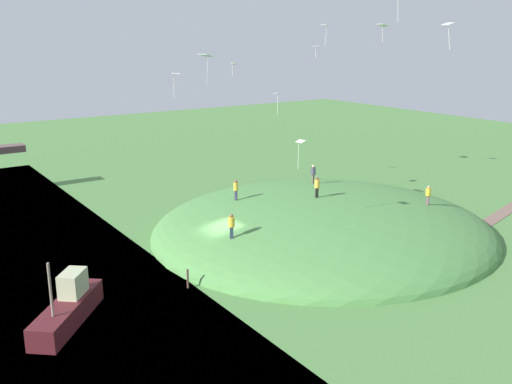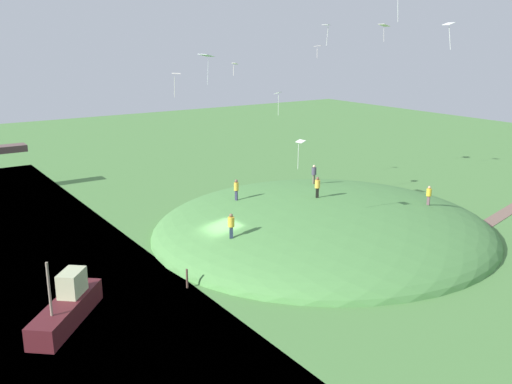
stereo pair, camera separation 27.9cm
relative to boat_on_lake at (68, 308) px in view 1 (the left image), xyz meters
name	(u,v)px [view 1 (the left image)]	position (x,y,z in m)	size (l,w,h in m)	color
ground_plane	(222,254)	(12.51, 4.18, -0.89)	(160.00, 160.00, 0.00)	#4E8040
grass_hill	(322,231)	(22.10, 3.88, -0.89)	(28.40, 27.47, 5.72)	#4D8644
dirt_path	(500,215)	(38.36, -1.82, -0.87)	(11.61, 1.26, 0.04)	#755D50
boat_on_lake	(68,308)	(0.00, 0.00, 0.00)	(5.49, 6.02, 4.31)	#4B181E
person_walking_path	(317,185)	(21.72, 4.28, 3.06)	(0.56, 0.56, 1.74)	black
person_watching_kites	(231,223)	(12.04, 1.96, 2.22)	(0.63, 0.63, 1.80)	#27354B
person_with_child	(428,193)	(29.23, -0.89, 2.38)	(0.51, 0.51, 1.60)	brown
person_near_shore	(313,172)	(25.10, 8.82, 2.81)	(0.53, 0.53, 1.76)	brown
person_on_hilltop	(236,187)	(16.56, 8.53, 2.69)	(0.51, 0.51, 1.77)	#2B2C48
kite_1	(176,75)	(12.84, 11.40, 11.80)	(0.99, 1.14, 1.92)	white
kite_2	(316,46)	(32.60, 17.70, 13.76)	(1.29, 1.27, 1.30)	silver
kite_3	(383,26)	(33.70, 9.41, 15.71)	(0.91, 1.19, 1.67)	silver
kite_4	(206,57)	(14.49, 9.35, 13.22)	(0.96, 1.28, 2.36)	white
kite_5	(277,95)	(23.45, 12.24, 9.58)	(0.88, 0.80, 2.11)	silver
kite_6	(448,26)	(28.85, -1.73, 15.50)	(0.70, 0.92, 1.96)	silver
kite_7	(234,65)	(22.74, 18.54, 12.08)	(0.52, 0.69, 1.26)	silver
kite_8	(325,27)	(31.43, 15.06, 15.69)	(0.68, 0.85, 2.07)	silver
kite_9	(300,144)	(16.86, 0.54, 7.46)	(0.47, 0.67, 2.08)	silver
mooring_post	(188,279)	(7.65, 0.25, -0.24)	(0.14, 0.14, 1.29)	brown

